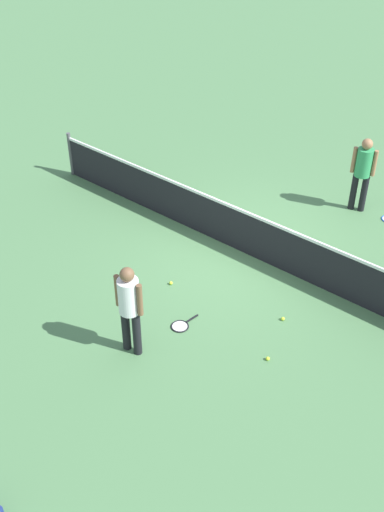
{
  "coord_description": "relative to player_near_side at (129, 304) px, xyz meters",
  "views": [
    {
      "loc": [
        5.72,
        -8.5,
        7.4
      ],
      "look_at": [
        0.13,
        -1.7,
        0.9
      ],
      "focal_mm": 43.91,
      "sensor_mm": 36.0,
      "label": 1
    }
  ],
  "objects": [
    {
      "name": "player_far_side",
      "position": [
        0.78,
        6.3,
        0.0
      ],
      "size": [
        0.52,
        0.43,
        1.7
      ],
      "color": "black",
      "rests_on": "ground_plane"
    },
    {
      "name": "ground_plane",
      "position": [
        -0.26,
        3.4,
        -1.01
      ],
      "size": [
        40.0,
        40.0,
        0.0
      ],
      "primitive_type": "plane",
      "color": "#4C7A4C"
    },
    {
      "name": "tennis_ball_near_player",
      "position": [
        -0.64,
        1.7,
        -0.98
      ],
      "size": [
        0.07,
        0.07,
        0.07
      ],
      "primitive_type": "sphere",
      "color": "#C6E033",
      "rests_on": "ground_plane"
    },
    {
      "name": "court_net",
      "position": [
        -0.26,
        3.4,
        -0.51
      ],
      "size": [
        10.09,
        0.09,
        1.07
      ],
      "color": "#4C4C51",
      "rests_on": "ground_plane"
    },
    {
      "name": "player_near_side",
      "position": [
        0.0,
        0.0,
        0.0
      ],
      "size": [
        0.53,
        0.38,
        1.7
      ],
      "color": "black",
      "rests_on": "ground_plane"
    },
    {
      "name": "tennis_ball_by_net",
      "position": [
        1.52,
        2.19,
        -0.98
      ],
      "size": [
        0.07,
        0.07,
        0.07
      ],
      "primitive_type": "sphere",
      "color": "#C6E033",
      "rests_on": "ground_plane"
    },
    {
      "name": "tennis_ball_midcourt",
      "position": [
        1.86,
        1.22,
        -0.98
      ],
      "size": [
        0.07,
        0.07,
        0.07
      ],
      "primitive_type": "sphere",
      "color": "#C6E033",
      "rests_on": "ground_plane"
    },
    {
      "name": "tennis_racket_near_player",
      "position": [
        0.25,
        0.95,
        -1.0
      ],
      "size": [
        0.35,
        0.6,
        0.03
      ],
      "color": "black",
      "rests_on": "ground_plane"
    }
  ]
}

